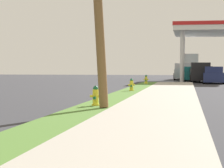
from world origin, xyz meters
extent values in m
cylinder|color=yellow|center=(0.74, 14.64, 0.15)|extent=(0.29, 0.29, 0.06)
cylinder|color=yellow|center=(0.74, 14.64, 0.42)|extent=(0.22, 0.22, 0.60)
sphere|color=#196038|center=(0.74, 14.64, 0.76)|extent=(0.19, 0.19, 0.19)
cylinder|color=#196038|center=(0.74, 14.64, 0.84)|extent=(0.06, 0.06, 0.05)
cylinder|color=yellow|center=(0.58, 14.64, 0.47)|extent=(0.10, 0.09, 0.09)
cylinder|color=yellow|center=(0.90, 14.64, 0.47)|extent=(0.10, 0.09, 0.09)
cylinder|color=#196038|center=(0.74, 14.47, 0.42)|extent=(0.11, 0.12, 0.11)
cylinder|color=yellow|center=(0.80, 24.79, 0.15)|extent=(0.29, 0.29, 0.06)
cylinder|color=yellow|center=(0.80, 24.79, 0.42)|extent=(0.22, 0.22, 0.60)
sphere|color=#196038|center=(0.80, 24.79, 0.76)|extent=(0.19, 0.19, 0.19)
cylinder|color=#196038|center=(0.80, 24.79, 0.84)|extent=(0.06, 0.06, 0.05)
cylinder|color=yellow|center=(0.64, 24.79, 0.47)|extent=(0.10, 0.09, 0.09)
cylinder|color=yellow|center=(0.96, 24.79, 0.47)|extent=(0.10, 0.09, 0.09)
cylinder|color=#196038|center=(0.80, 24.62, 0.42)|extent=(0.11, 0.12, 0.11)
cylinder|color=yellow|center=(0.65, 35.89, 0.15)|extent=(0.29, 0.29, 0.06)
cylinder|color=yellow|center=(0.65, 35.89, 0.42)|extent=(0.22, 0.22, 0.60)
sphere|color=#196038|center=(0.65, 35.89, 0.76)|extent=(0.19, 0.19, 0.19)
cylinder|color=#196038|center=(0.65, 35.89, 0.84)|extent=(0.06, 0.06, 0.05)
cylinder|color=yellow|center=(0.49, 35.89, 0.47)|extent=(0.10, 0.09, 0.09)
cylinder|color=yellow|center=(0.81, 35.89, 0.47)|extent=(0.10, 0.09, 0.09)
cylinder|color=#196038|center=(0.65, 35.72, 0.42)|extent=(0.11, 0.12, 0.11)
cylinder|color=silver|center=(3.61, 42.88, 2.58)|extent=(0.44, 0.44, 5.15)
cylinder|color=silver|center=(3.61, 51.66, 2.58)|extent=(0.44, 0.44, 5.15)
cube|color=white|center=(6.24, 47.27, 5.40)|extent=(7.06, 10.59, 0.50)
cube|color=red|center=(6.24, 47.27, 5.83)|extent=(7.16, 10.69, 0.36)
cube|color=#47474C|center=(6.24, 42.88, 0.80)|extent=(0.70, 1.10, 1.60)
cube|color=#47474C|center=(6.24, 51.66, 0.80)|extent=(0.70, 1.10, 1.60)
cube|color=#197075|center=(4.45, 47.27, 0.59)|extent=(2.03, 4.58, 0.85)
cube|color=#197075|center=(4.46, 47.04, 1.29)|extent=(1.70, 2.10, 0.56)
cylinder|color=black|center=(3.51, 48.93, 0.30)|extent=(0.25, 0.61, 0.60)
cylinder|color=black|center=(5.23, 49.01, 0.30)|extent=(0.25, 0.61, 0.60)
cylinder|color=black|center=(3.67, 45.53, 0.30)|extent=(0.25, 0.61, 0.60)
cylinder|color=black|center=(5.39, 45.61, 0.30)|extent=(0.25, 0.61, 0.60)
cube|color=navy|center=(6.54, 40.27, 0.59)|extent=(2.04, 4.59, 0.85)
cube|color=navy|center=(6.53, 40.04, 1.29)|extent=(1.70, 2.10, 0.56)
cylinder|color=black|center=(5.77, 42.01, 0.30)|extent=(0.25, 0.61, 0.60)
cylinder|color=black|center=(7.49, 41.92, 0.30)|extent=(0.25, 0.61, 0.60)
cylinder|color=black|center=(5.60, 38.61, 0.30)|extent=(0.25, 0.61, 0.60)
cylinder|color=black|center=(7.32, 38.53, 0.30)|extent=(0.25, 0.61, 0.60)
cube|color=tan|center=(4.49, 54.39, 0.71)|extent=(2.11, 6.43, 1.00)
cube|color=white|center=(4.47, 53.62, 2.16)|extent=(2.03, 4.00, 1.90)
cube|color=tan|center=(4.52, 56.44, 1.66)|extent=(1.87, 2.08, 0.90)
cylinder|color=black|center=(3.58, 57.06, 0.38)|extent=(0.23, 0.76, 0.76)
cylinder|color=black|center=(5.48, 57.03, 0.38)|extent=(0.23, 0.76, 0.76)
cylinder|color=black|center=(3.49, 51.76, 0.38)|extent=(0.23, 0.76, 0.76)
cylinder|color=black|center=(5.39, 51.73, 0.38)|extent=(0.23, 0.76, 0.76)
cube|color=#BCBCC1|center=(3.56, 51.35, 0.71)|extent=(2.18, 5.46, 1.00)
cube|color=#BCBCC1|center=(3.53, 52.32, 1.59)|extent=(1.91, 2.11, 0.76)
cube|color=#BCBCC1|center=(3.60, 50.16, 1.33)|extent=(1.98, 2.98, 0.24)
cylinder|color=black|center=(2.54, 53.47, 0.38)|extent=(0.24, 0.77, 0.76)
cylinder|color=black|center=(4.44, 53.53, 0.38)|extent=(0.24, 0.77, 0.76)
cylinder|color=black|center=(2.69, 49.17, 0.38)|extent=(0.24, 0.77, 0.76)
cylinder|color=black|center=(4.58, 49.23, 0.38)|extent=(0.24, 0.77, 0.76)
cube|color=black|center=(5.38, 43.77, 0.71)|extent=(2.10, 5.44, 1.00)
cube|color=black|center=(5.40, 42.80, 1.59)|extent=(1.88, 2.09, 0.76)
cube|color=black|center=(5.36, 44.96, 1.33)|extent=(1.93, 2.95, 0.24)
cylinder|color=black|center=(6.37, 41.64, 0.38)|extent=(0.23, 0.76, 0.76)
cylinder|color=black|center=(4.47, 41.60, 0.38)|extent=(0.23, 0.76, 0.76)
cylinder|color=black|center=(6.29, 45.94, 0.38)|extent=(0.23, 0.76, 0.76)
cylinder|color=black|center=(4.39, 45.90, 0.38)|extent=(0.23, 0.76, 0.76)
camera|label=1|loc=(4.09, -1.15, 1.57)|focal=69.71mm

